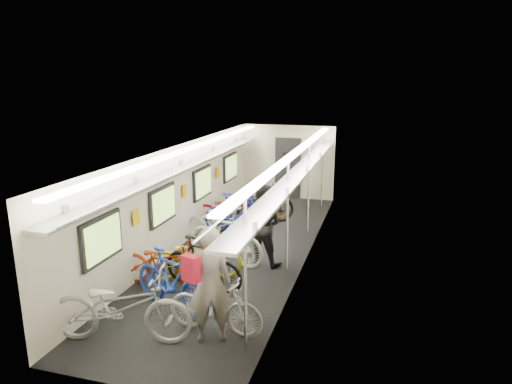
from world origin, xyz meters
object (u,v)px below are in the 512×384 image
Objects in this scene: passenger_mid at (263,225)px; bicycle_1 at (172,281)px; backpack at (191,268)px; bicycle_0 at (121,307)px; passenger_near at (210,285)px.

bicycle_1 is at bearing 74.49° from passenger_mid.
backpack is at bearing -117.68° from bicycle_1.
bicycle_0 is 1.19× the size of bicycle_1.
backpack is (0.80, -0.98, 0.73)m from bicycle_1.
passenger_near is (0.95, -0.67, 0.36)m from bicycle_1.
passenger_mid reaches higher than backpack.
passenger_near is at bearing -83.91° from bicycle_0.
passenger_mid is (0.95, 2.38, 0.33)m from bicycle_1.
bicycle_1 is at bearing -27.67° from bicycle_0.
bicycle_1 is 2.58m from passenger_mid.
passenger_near is 0.51m from backpack.
bicycle_0 is 5.70× the size of backpack.
backpack is (-0.15, -3.35, 0.40)m from passenger_mid.
bicycle_0 is 1.11m from bicycle_1.
passenger_mid is 3.38m from backpack.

